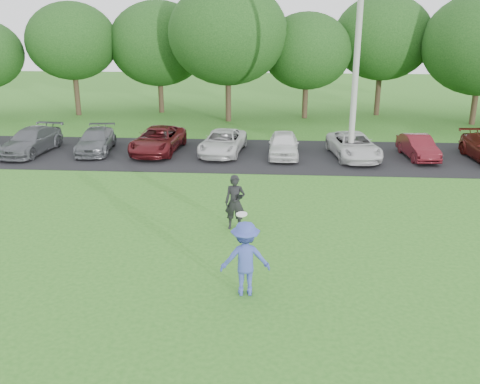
# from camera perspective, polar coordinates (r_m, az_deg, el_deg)

# --- Properties ---
(ground) EXTENTS (100.00, 100.00, 0.00)m
(ground) POSITION_cam_1_polar(r_m,az_deg,el_deg) (14.56, -0.96, -9.32)
(ground) COLOR #2E6E1F
(ground) RESTS_ON ground
(parking_lot) EXTENTS (32.00, 6.50, 0.03)m
(parking_lot) POSITION_cam_1_polar(r_m,az_deg,el_deg) (26.71, 1.40, 3.96)
(parking_lot) COLOR black
(parking_lot) RESTS_ON ground
(utility_pole) EXTENTS (0.28, 0.28, 9.20)m
(utility_pole) POSITION_cam_1_polar(r_m,az_deg,el_deg) (25.73, 12.31, 13.36)
(utility_pole) COLOR #A0A09B
(utility_pole) RESTS_ON ground
(frisbee_player) EXTENTS (1.35, 0.88, 2.30)m
(frisbee_player) POSITION_cam_1_polar(r_m,az_deg,el_deg) (13.46, 0.56, -7.11)
(frisbee_player) COLOR #3C4BAB
(frisbee_player) RESTS_ON ground
(camera_bystander) EXTENTS (0.70, 0.49, 1.83)m
(camera_bystander) POSITION_cam_1_polar(r_m,az_deg,el_deg) (17.45, -0.53, -1.12)
(camera_bystander) COLOR black
(camera_bystander) RESTS_ON ground
(parked_cars) EXTENTS (30.85, 5.11, 1.24)m
(parked_cars) POSITION_cam_1_polar(r_m,az_deg,el_deg) (26.52, 1.59, 5.22)
(parked_cars) COLOR #B9BBC1
(parked_cars) RESTS_ON parking_lot
(tree_row) EXTENTS (42.39, 9.85, 8.64)m
(tree_row) POSITION_cam_1_polar(r_m,az_deg,el_deg) (35.60, 4.73, 15.63)
(tree_row) COLOR #38281C
(tree_row) RESTS_ON ground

